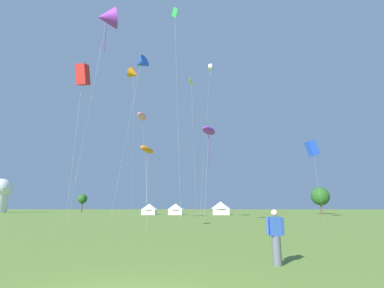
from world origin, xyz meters
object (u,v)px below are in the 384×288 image
(kite_orange_parafoil, at_px, (147,150))
(person_spectator, at_px, (276,238))
(festival_tent_right, at_px, (149,209))
(kite_white_box, at_px, (210,68))
(kite_blue_box, at_px, (312,148))
(kite_green_diamond, at_px, (175,17))
(tree_distant_right, at_px, (320,196))
(kite_orange_delta, at_px, (134,74))
(observatory_dome, at_px, (0,193))
(kite_yellow_diamond, at_px, (191,86))
(festival_tent_center, at_px, (176,209))
(kite_blue_delta, at_px, (141,63))
(festival_tent_left, at_px, (221,207))
(kite_purple_parafoil, at_px, (209,131))
(tree_distant_left, at_px, (82,199))
(kite_pink_parafoil, at_px, (142,116))
(kite_red_box, at_px, (83,75))
(kite_purple_delta, at_px, (107,18))

(kite_orange_parafoil, bearing_deg, person_spectator, -63.06)
(festival_tent_right, bearing_deg, kite_white_box, -43.04)
(kite_blue_box, xyz_separation_m, festival_tent_right, (-32.35, 16.63, -10.65))
(kite_green_diamond, xyz_separation_m, tree_distant_right, (34.06, 30.63, -29.71))
(kite_orange_delta, distance_m, observatory_dome, 61.25)
(kite_blue_box, bearing_deg, kite_yellow_diamond, 176.83)
(festival_tent_right, bearing_deg, kite_orange_parafoil, -79.29)
(kite_orange_parafoil, distance_m, tree_distant_right, 59.39)
(kite_yellow_diamond, height_order, person_spectator, kite_yellow_diamond)
(festival_tent_center, bearing_deg, kite_blue_delta, -94.13)
(kite_white_box, bearing_deg, tree_distant_right, 35.75)
(kite_green_diamond, bearing_deg, festival_tent_left, 70.52)
(festival_tent_center, bearing_deg, kite_purple_parafoil, -76.12)
(kite_white_box, bearing_deg, person_spectator, -88.77)
(festival_tent_right, height_order, tree_distant_left, tree_distant_left)
(kite_pink_parafoil, xyz_separation_m, tree_distant_right, (41.42, 21.25, -14.77))
(kite_orange_delta, relative_size, kite_blue_delta, 1.58)
(kite_blue_delta, distance_m, festival_tent_left, 38.58)
(observatory_dome, bearing_deg, festival_tent_right, -22.13)
(kite_blue_delta, bearing_deg, kite_purple_parafoil, -0.72)
(kite_purple_parafoil, relative_size, kite_pink_parafoil, 0.62)
(tree_distant_right, bearing_deg, kite_blue_delta, -136.15)
(kite_pink_parafoil, bearing_deg, tree_distant_left, 125.32)
(kite_red_box, relative_size, festival_tent_left, 4.68)
(tree_distant_left, height_order, tree_distant_right, tree_distant_right)
(festival_tent_center, bearing_deg, kite_purple_delta, -101.28)
(kite_yellow_diamond, relative_size, festival_tent_center, 6.84)
(kite_white_box, distance_m, festival_tent_left, 31.47)
(tree_distant_right, bearing_deg, festival_tent_center, -169.79)
(kite_purple_parafoil, distance_m, festival_tent_right, 34.84)
(kite_orange_delta, relative_size, person_spectator, 21.08)
(kite_pink_parafoil, bearing_deg, kite_green_diamond, -51.89)
(kite_pink_parafoil, bearing_deg, kite_purple_delta, -93.69)
(kite_red_box, distance_m, kite_white_box, 27.25)
(kite_purple_delta, distance_m, festival_tent_right, 42.10)
(kite_blue_delta, xyz_separation_m, festival_tent_center, (2.18, 30.21, -20.63))
(kite_orange_delta, bearing_deg, festival_tent_center, 12.93)
(kite_purple_delta, xyz_separation_m, kite_yellow_diamond, (10.97, 17.53, -2.55))
(kite_orange_parafoil, height_order, tree_distant_left, kite_orange_parafoil)
(kite_purple_parafoil, xyz_separation_m, kite_orange_delta, (-18.31, 27.85, 22.99))
(observatory_dome, bearing_deg, kite_purple_delta, -45.97)
(kite_purple_delta, bearing_deg, kite_blue_box, 26.52)
(kite_blue_box, distance_m, tree_distant_left, 73.24)
(kite_red_box, bearing_deg, kite_blue_box, 21.32)
(kite_red_box, distance_m, kite_blue_box, 39.91)
(person_spectator, bearing_deg, kite_orange_delta, 110.28)
(festival_tent_right, bearing_deg, tree_distant_right, 8.73)
(kite_red_box, distance_m, festival_tent_center, 37.49)
(kite_white_box, bearing_deg, kite_red_box, -136.89)
(kite_purple_parafoil, bearing_deg, festival_tent_left, 84.34)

